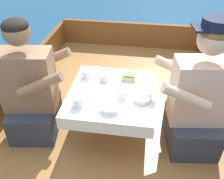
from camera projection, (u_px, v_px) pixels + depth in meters
The scene contains 20 objects.
ground_plane at pixel (111, 154), 2.26m from camera, with size 60.00×60.00×0.00m, color navy.
boat_deck at pixel (111, 145), 2.18m from camera, with size 2.00×3.58×0.25m, color #9E6B38.
gunwale_port at pixel (0, 111), 2.15m from camera, with size 0.06×3.58×0.29m, color brown.
bow_coaming at pixel (130, 34), 3.43m from camera, with size 1.88×0.06×0.33m, color brown.
cockpit_table at pixel (112, 96), 1.95m from camera, with size 0.66×0.71×0.41m.
person_port at pixel (31, 92), 1.95m from camera, with size 0.56×0.50×0.98m.
person_starboard at pixel (197, 102), 1.81m from camera, with size 0.56×0.50×1.04m.
plate_sandwich at pixel (129, 79), 2.05m from camera, with size 0.19×0.19×0.01m.
plate_bread at pixel (96, 91), 1.92m from camera, with size 0.21×0.21×0.01m.
sandwich at pixel (129, 77), 2.04m from camera, with size 0.12×0.10×0.05m.
bowl_port_near at pixel (143, 98), 1.82m from camera, with size 0.13×0.13×0.04m.
bowl_starboard_near at pixel (110, 107), 1.73m from camera, with size 0.14×0.14×0.04m.
coffee_cup_port at pixel (78, 101), 1.76m from camera, with size 0.10×0.07×0.07m.
coffee_cup_starboard at pixel (122, 95), 1.83m from camera, with size 0.10×0.07×0.07m.
coffee_cup_center at pixel (86, 73), 2.07m from camera, with size 0.10×0.07×0.07m.
tin_can at pixel (104, 78), 2.02m from camera, with size 0.07×0.07×0.05m.
utensil_knife_starboard at pixel (142, 91), 1.93m from camera, with size 0.02×0.17×0.00m.
utensil_spoon_center at pixel (137, 89), 1.95m from camera, with size 0.06×0.17×0.01m.
utensil_spoon_port at pixel (99, 69), 2.19m from camera, with size 0.08×0.16×0.01m.
utensil_knife_port at pixel (145, 86), 1.98m from camera, with size 0.15×0.10×0.00m.
Camera 1 is at (0.23, -1.48, 1.79)m, focal length 40.00 mm.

